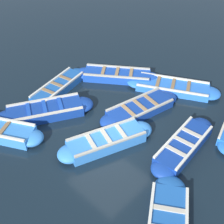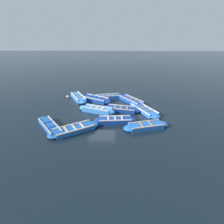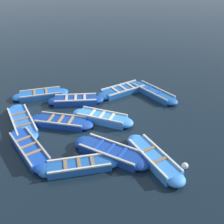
{
  "view_description": "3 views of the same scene",
  "coord_description": "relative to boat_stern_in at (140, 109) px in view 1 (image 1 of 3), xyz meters",
  "views": [
    {
      "loc": [
        5.63,
        5.52,
        7.73
      ],
      "look_at": [
        -0.58,
        -0.43,
        0.52
      ],
      "focal_mm": 50.0,
      "sensor_mm": 36.0,
      "label": 1
    },
    {
      "loc": [
        -1.36,
        14.41,
        6.4
      ],
      "look_at": [
        -0.97,
        0.88,
        0.3
      ],
      "focal_mm": 28.0,
      "sensor_mm": 36.0,
      "label": 2
    },
    {
      "loc": [
        0.91,
        -11.52,
        7.73
      ],
      "look_at": [
        0.87,
        0.62,
        0.35
      ],
      "focal_mm": 42.0,
      "sensor_mm": 36.0,
      "label": 3
    }
  ],
  "objects": [
    {
      "name": "boat_near_quay",
      "position": [
        -2.07,
        0.06,
        -0.02
      ],
      "size": [
        2.65,
        3.88,
        0.35
      ],
      "color": "blue",
      "rests_on": "ground"
    },
    {
      "name": "boat_drifting",
      "position": [
        0.5,
        2.31,
        0.02
      ],
      "size": [
        3.4,
        1.08,
        0.42
      ],
      "color": "navy",
      "rests_on": "ground"
    },
    {
      "name": "boat_stern_in",
      "position": [
        0.0,
        0.0,
        0.0
      ],
      "size": [
        3.59,
        1.59,
        0.39
      ],
      "color": "navy",
      "rests_on": "ground"
    },
    {
      "name": "boat_alongside",
      "position": [
        -1.07,
        -2.2,
        0.01
      ],
      "size": [
        2.83,
        3.47,
        0.42
      ],
      "color": "#1947B7",
      "rests_on": "ground"
    },
    {
      "name": "boat_broadside",
      "position": [
        2.14,
        0.31,
        0.04
      ],
      "size": [
        3.51,
        1.96,
        0.47
      ],
      "color": "#3884E0",
      "rests_on": "ground"
    },
    {
      "name": "boat_outer_right",
      "position": [
        2.61,
        -2.47,
        0.03
      ],
      "size": [
        3.68,
        2.6,
        0.45
      ],
      "color": "navy",
      "rests_on": "ground"
    },
    {
      "name": "boat_bow_out",
      "position": [
        1.31,
        -3.34,
        0.01
      ],
      "size": [
        3.43,
        1.4,
        0.4
      ],
      "color": "#1E59AD",
      "rests_on": "ground"
    },
    {
      "name": "ground_plane",
      "position": [
        1.76,
        0.07,
        -0.17
      ],
      "size": [
        120.0,
        120.0,
        0.0
      ],
      "primitive_type": "plane",
      "color": "black"
    }
  ]
}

